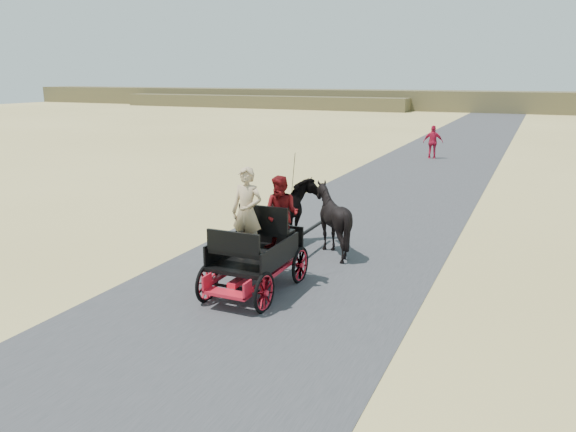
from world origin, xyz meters
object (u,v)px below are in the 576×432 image
at_px(carriage, 256,274).
at_px(horse_right, 332,219).
at_px(horse_left, 291,215).
at_px(pedestrian, 433,142).

height_order(carriage, horse_right, horse_right).
height_order(horse_left, horse_right, horse_right).
distance_m(horse_right, pedestrian, 17.41).
xyz_separation_m(carriage, horse_right, (0.55, 3.00, 0.49)).
bearing_deg(horse_right, pedestrian, -87.77).
bearing_deg(pedestrian, horse_right, 82.68).
relative_size(carriage, horse_right, 1.41).
height_order(carriage, horse_left, horse_left).
bearing_deg(horse_left, pedestrian, -91.39).
distance_m(carriage, pedestrian, 20.40).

